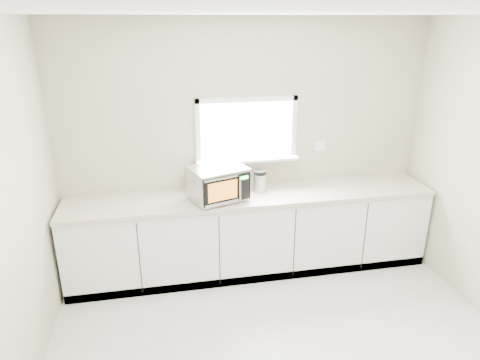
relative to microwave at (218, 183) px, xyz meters
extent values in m
cube|color=beige|center=(0.37, 0.38, 0.25)|extent=(4.00, 0.02, 2.70)
cube|color=white|center=(0.37, 0.36, 0.45)|extent=(1.00, 0.02, 0.60)
cube|color=white|center=(0.37, 0.30, 0.13)|extent=(1.12, 0.16, 0.03)
cube|color=white|center=(0.37, 0.35, 0.77)|extent=(1.10, 0.04, 0.05)
cube|color=white|center=(0.37, 0.35, 0.12)|extent=(1.10, 0.04, 0.05)
cube|color=white|center=(-0.16, 0.35, 0.45)|extent=(0.05, 0.04, 0.70)
cube|color=white|center=(0.89, 0.35, 0.45)|extent=(0.05, 0.04, 0.70)
cube|color=white|center=(1.22, 0.37, 0.22)|extent=(0.12, 0.01, 0.12)
cube|color=silver|center=(0.37, 0.08, -0.66)|extent=(3.92, 0.60, 0.88)
cube|color=beige|center=(0.37, 0.07, -0.20)|extent=(3.92, 0.64, 0.04)
cylinder|color=black|center=(-0.17, -0.22, -0.17)|extent=(0.03, 0.03, 0.02)
cylinder|color=black|center=(-0.27, 0.09, -0.17)|extent=(0.03, 0.03, 0.02)
cylinder|color=black|center=(0.26, -0.08, -0.17)|extent=(0.03, 0.03, 0.02)
cylinder|color=black|center=(0.16, 0.23, -0.17)|extent=(0.03, 0.03, 0.02)
cube|color=#B7B9BF|center=(0.00, 0.01, 0.00)|extent=(0.64, 0.55, 0.32)
cube|color=black|center=(0.06, -0.19, 0.00)|extent=(0.49, 0.17, 0.28)
cube|color=orange|center=(0.01, -0.22, 0.00)|extent=(0.30, 0.10, 0.19)
cylinder|color=silver|center=(0.19, -0.18, 0.00)|extent=(0.02, 0.02, 0.25)
cube|color=black|center=(0.24, -0.14, 0.00)|extent=(0.12, 0.05, 0.28)
cube|color=#19FF33|center=(0.24, -0.15, 0.09)|extent=(0.09, 0.03, 0.03)
cube|color=silver|center=(0.00, 0.01, 0.16)|extent=(0.64, 0.55, 0.01)
cube|color=#4F2B1C|center=(-0.09, 0.13, -0.04)|extent=(0.18, 0.26, 0.29)
cube|color=black|center=(-0.10, 0.07, 0.08)|extent=(0.03, 0.05, 0.10)
cube|color=black|center=(-0.07, 0.08, 0.09)|extent=(0.03, 0.05, 0.10)
cube|color=black|center=(-0.04, 0.09, 0.07)|extent=(0.03, 0.05, 0.10)
cube|color=black|center=(-0.09, 0.07, 0.11)|extent=(0.03, 0.05, 0.10)
cube|color=black|center=(-0.05, 0.08, 0.11)|extent=(0.03, 0.05, 0.10)
cylinder|color=#AD8243|center=(-0.14, 0.32, -0.02)|extent=(0.33, 0.08, 0.33)
cylinder|color=#B7B9BF|center=(0.47, 0.14, -0.08)|extent=(0.17, 0.17, 0.19)
cylinder|color=black|center=(0.47, 0.14, 0.03)|extent=(0.17, 0.17, 0.05)
camera|label=1|loc=(-0.56, -4.02, 1.56)|focal=32.00mm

